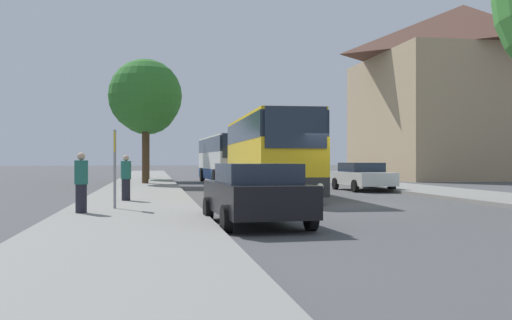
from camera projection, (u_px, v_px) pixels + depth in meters
name	position (u px, v px, depth m)	size (l,w,h in m)	color
ground_plane	(337.00, 205.00, 21.16)	(300.00, 300.00, 0.00)	#4C4C4F
sidewalk_left	(135.00, 205.00, 19.97)	(4.00, 120.00, 0.15)	gray
building_right_background	(463.00, 92.00, 50.52)	(15.49, 15.03, 14.70)	tan
bus_front	(268.00, 154.00, 26.47)	(2.95, 12.14, 3.45)	#2D2D2D
bus_middle	(226.00, 158.00, 41.03)	(3.08, 11.56, 3.18)	#2D519E
parked_car_left_curb	(256.00, 193.00, 14.38)	(2.30, 4.40, 1.50)	black
parked_car_right_near	(362.00, 176.00, 30.76)	(2.22, 4.72, 1.44)	silver
parked_car_right_far	(268.00, 170.00, 52.89)	(2.03, 4.05, 1.36)	#233D9E
bus_stop_sign	(115.00, 159.00, 17.66)	(0.08, 0.45, 2.33)	gray
pedestrian_waiting_near	(126.00, 178.00, 21.10)	(0.36, 0.36, 1.60)	#23232D
pedestrian_waiting_far	(81.00, 183.00, 16.16)	(0.36, 0.36, 1.63)	#23232D
tree_left_near	(145.00, 96.00, 36.62)	(4.48, 4.48, 7.61)	#47331E
tree_left_far	(147.00, 104.00, 45.07)	(4.66, 4.66, 8.00)	#47331E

